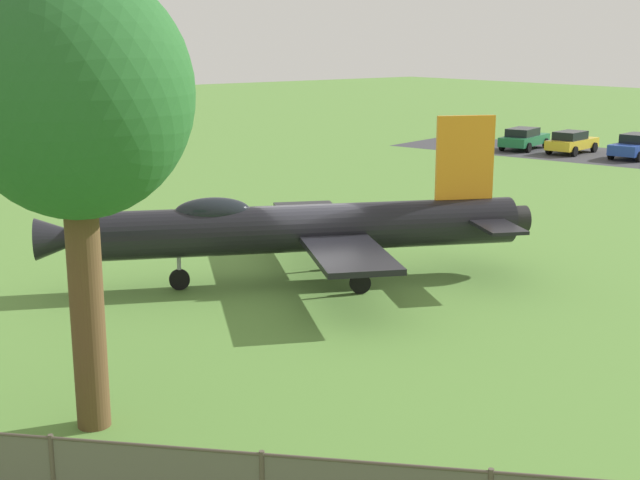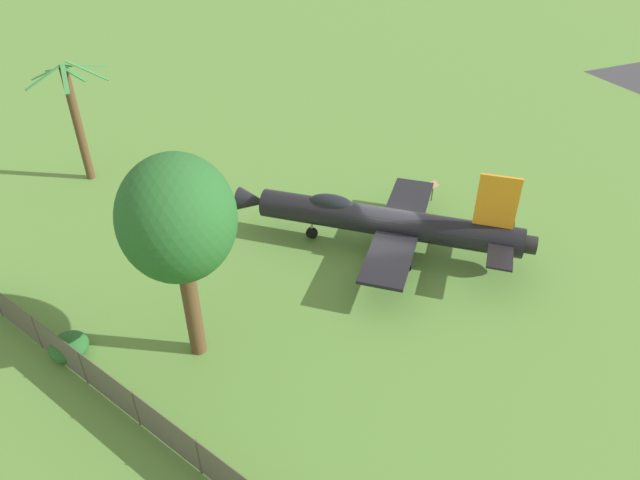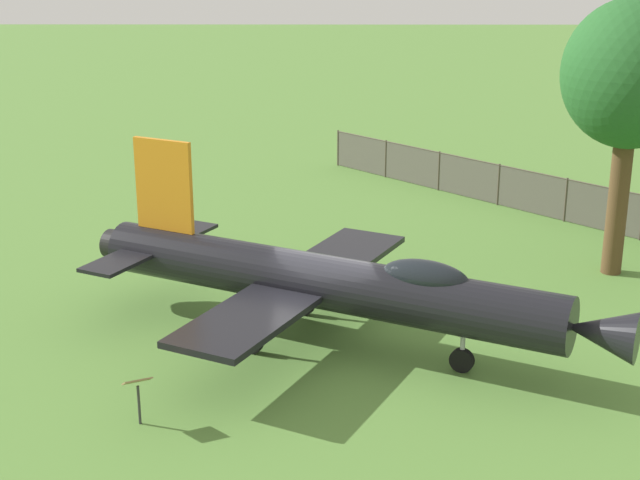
{
  "view_description": "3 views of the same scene",
  "coord_description": "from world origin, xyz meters",
  "px_view_note": "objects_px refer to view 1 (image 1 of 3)",
  "views": [
    {
      "loc": [
        -19.92,
        15.06,
        7.16
      ],
      "look_at": [
        -1.08,
        0.38,
        1.57
      ],
      "focal_mm": 48.59,
      "sensor_mm": 36.0,
      "label": 1
    },
    {
      "loc": [
        -22.29,
        7.18,
        16.6
      ],
      "look_at": [
        -2.13,
        3.65,
        2.5
      ],
      "focal_mm": 32.19,
      "sensor_mm": 36.0,
      "label": 2
    },
    {
      "loc": [
        21.61,
        0.08,
        9.83
      ],
      "look_at": [
        0.35,
        -0.04,
        2.91
      ],
      "focal_mm": 50.84,
      "sensor_mm": 36.0,
      "label": 3
    }
  ],
  "objects_px": {
    "display_jet": "(297,227)",
    "parked_car_yellow": "(572,142)",
    "shade_tree": "(74,97)",
    "info_plaque": "(323,216)",
    "parked_car_green": "(524,138)",
    "parked_car_blue": "(635,146)"
  },
  "relations": [
    {
      "from": "display_jet",
      "to": "parked_car_yellow",
      "type": "bearing_deg",
      "value": -130.26
    },
    {
      "from": "display_jet",
      "to": "parked_car_yellow",
      "type": "relative_size",
      "value": 3.08
    },
    {
      "from": "shade_tree",
      "to": "parked_car_yellow",
      "type": "distance_m",
      "value": 44.68
    },
    {
      "from": "shade_tree",
      "to": "parked_car_yellow",
      "type": "bearing_deg",
      "value": -65.01
    },
    {
      "from": "parked_car_yellow",
      "to": "display_jet",
      "type": "bearing_deg",
      "value": -167.14
    },
    {
      "from": "shade_tree",
      "to": "info_plaque",
      "type": "height_order",
      "value": "shade_tree"
    },
    {
      "from": "display_jet",
      "to": "shade_tree",
      "type": "distance_m",
      "value": 11.29
    },
    {
      "from": "display_jet",
      "to": "parked_car_green",
      "type": "xyz_separation_m",
      "value": [
        16.44,
        -30.62,
        -0.98
      ]
    },
    {
      "from": "display_jet",
      "to": "shade_tree",
      "type": "bearing_deg",
      "value": 58.67
    },
    {
      "from": "parked_car_blue",
      "to": "parked_car_green",
      "type": "xyz_separation_m",
      "value": [
        7.0,
        1.82,
        -0.03
      ]
    },
    {
      "from": "display_jet",
      "to": "parked_car_blue",
      "type": "distance_m",
      "value": 33.8
    },
    {
      "from": "display_jet",
      "to": "parked_car_green",
      "type": "height_order",
      "value": "display_jet"
    },
    {
      "from": "shade_tree",
      "to": "parked_car_green",
      "type": "bearing_deg",
      "value": -60.94
    },
    {
      "from": "display_jet",
      "to": "info_plaque",
      "type": "height_order",
      "value": "display_jet"
    },
    {
      "from": "info_plaque",
      "to": "shade_tree",
      "type": "bearing_deg",
      "value": 126.39
    },
    {
      "from": "shade_tree",
      "to": "parked_car_blue",
      "type": "distance_m",
      "value": 44.21
    },
    {
      "from": "info_plaque",
      "to": "parked_car_green",
      "type": "distance_m",
      "value": 29.16
    },
    {
      "from": "display_jet",
      "to": "parked_car_blue",
      "type": "height_order",
      "value": "display_jet"
    },
    {
      "from": "parked_car_yellow",
      "to": "parked_car_green",
      "type": "distance_m",
      "value": 3.27
    },
    {
      "from": "parked_car_blue",
      "to": "parked_car_yellow",
      "type": "height_order",
      "value": "parked_car_blue"
    },
    {
      "from": "info_plaque",
      "to": "parked_car_blue",
      "type": "relative_size",
      "value": 0.27
    },
    {
      "from": "parked_car_yellow",
      "to": "parked_car_green",
      "type": "bearing_deg",
      "value": 93.27
    }
  ]
}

